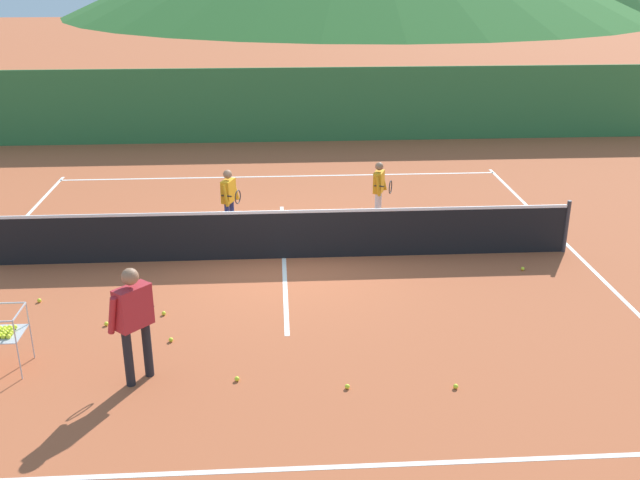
# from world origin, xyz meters

# --- Properties ---
(ground_plane) EXTENTS (120.00, 120.00, 0.00)m
(ground_plane) POSITION_xyz_m (0.00, 0.00, 0.00)
(ground_plane) COLOR #B25633
(line_baseline_near) EXTENTS (11.40, 0.08, 0.01)m
(line_baseline_near) POSITION_xyz_m (0.00, -6.17, 0.00)
(line_baseline_near) COLOR white
(line_baseline_near) RESTS_ON ground
(line_baseline_far) EXTENTS (11.40, 0.08, 0.01)m
(line_baseline_far) POSITION_xyz_m (0.00, 5.56, 0.00)
(line_baseline_far) COLOR white
(line_baseline_far) RESTS_ON ground
(line_sideline_east) EXTENTS (0.08, 11.73, 0.01)m
(line_sideline_east) POSITION_xyz_m (5.70, 0.00, 0.00)
(line_sideline_east) COLOR white
(line_sideline_east) RESTS_ON ground
(line_service_center) EXTENTS (0.08, 6.15, 0.01)m
(line_service_center) POSITION_xyz_m (0.00, 0.00, 0.00)
(line_service_center) COLOR white
(line_service_center) RESTS_ON ground
(tennis_net) EXTENTS (11.06, 0.08, 1.05)m
(tennis_net) POSITION_xyz_m (0.00, 0.00, 0.50)
(tennis_net) COLOR #333338
(tennis_net) RESTS_ON ground
(instructor) EXTENTS (0.61, 0.79, 1.67)m
(instructor) POSITION_xyz_m (-2.04, -4.17, 1.00)
(instructor) COLOR black
(instructor) RESTS_ON ground
(student_0) EXTENTS (0.42, 0.72, 1.34)m
(student_0) POSITION_xyz_m (-1.10, 1.52, 0.81)
(student_0) COLOR navy
(student_0) RESTS_ON ground
(student_1) EXTENTS (0.42, 0.70, 1.30)m
(student_1) POSITION_xyz_m (2.11, 2.05, 0.78)
(student_1) COLOR silver
(student_1) RESTS_ON ground
(ball_cart) EXTENTS (0.58, 0.58, 0.90)m
(ball_cart) POSITION_xyz_m (-3.96, -3.77, 0.59)
(ball_cart) COLOR #B7B7BC
(ball_cart) RESTS_ON ground
(tennis_ball_0) EXTENTS (0.07, 0.07, 0.07)m
(tennis_ball_0) POSITION_xyz_m (2.23, -4.66, 0.03)
(tennis_ball_0) COLOR yellow
(tennis_ball_0) RESTS_ON ground
(tennis_ball_1) EXTENTS (0.07, 0.07, 0.07)m
(tennis_ball_1) POSITION_xyz_m (0.78, -4.57, 0.03)
(tennis_ball_1) COLOR yellow
(tennis_ball_1) RESTS_ON ground
(tennis_ball_2) EXTENTS (0.07, 0.07, 0.07)m
(tennis_ball_2) POSITION_xyz_m (-4.13, -1.65, 0.03)
(tennis_ball_2) COLOR yellow
(tennis_ball_2) RESTS_ON ground
(tennis_ball_3) EXTENTS (0.07, 0.07, 0.07)m
(tennis_ball_3) POSITION_xyz_m (-2.83, -2.56, 0.03)
(tennis_ball_3) COLOR yellow
(tennis_ball_3) RESTS_ON ground
(tennis_ball_4) EXTENTS (0.07, 0.07, 0.07)m
(tennis_ball_4) POSITION_xyz_m (-1.98, -2.25, 0.03)
(tennis_ball_4) COLOR yellow
(tennis_ball_4) RESTS_ON ground
(tennis_ball_5) EXTENTS (0.07, 0.07, 0.07)m
(tennis_ball_5) POSITION_xyz_m (4.40, -0.86, 0.03)
(tennis_ball_5) COLOR yellow
(tennis_ball_5) RESTS_ON ground
(tennis_ball_6) EXTENTS (0.07, 0.07, 0.07)m
(tennis_ball_6) POSITION_xyz_m (-1.75, -3.14, 0.03)
(tennis_ball_6) COLOR yellow
(tennis_ball_6) RESTS_ON ground
(tennis_ball_8) EXTENTS (0.07, 0.07, 0.07)m
(tennis_ball_8) POSITION_xyz_m (-0.71, -4.29, 0.03)
(tennis_ball_8) COLOR yellow
(tennis_ball_8) RESTS_ON ground
(windscreen_fence) EXTENTS (25.08, 0.08, 2.27)m
(windscreen_fence) POSITION_xyz_m (0.00, 9.43, 1.14)
(windscreen_fence) COLOR #33753D
(windscreen_fence) RESTS_ON ground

